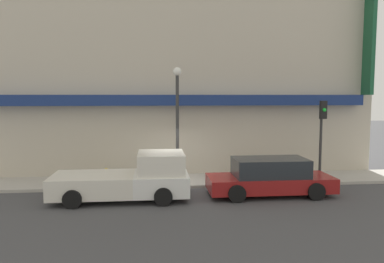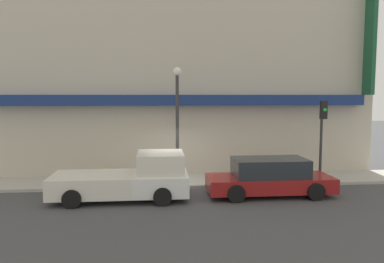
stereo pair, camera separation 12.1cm
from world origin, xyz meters
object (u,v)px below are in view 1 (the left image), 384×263
pickup_truck (130,179)px  parked_car (270,177)px  traffic_light (322,126)px  street_lamp (177,110)px  fire_hydrant (106,175)px

pickup_truck → parked_car: bearing=-0.3°
traffic_light → street_lamp: bearing=179.7°
street_lamp → traffic_light: (6.45, -0.04, -0.71)m
fire_hydrant → traffic_light: 9.78m
pickup_truck → street_lamp: (1.91, 1.89, 2.52)m
fire_hydrant → street_lamp: (3.08, -0.32, 2.84)m
pickup_truck → traffic_light: size_ratio=1.43×
parked_car → street_lamp: street_lamp is taller
parked_car → street_lamp: size_ratio=0.98×
street_lamp → traffic_light: 6.49m
parked_car → fire_hydrant: 6.97m
parked_car → pickup_truck: bearing=-179.6°
pickup_truck → parked_car: pickup_truck is taller
street_lamp → traffic_light: size_ratio=1.40×
street_lamp → traffic_light: bearing=-0.3°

